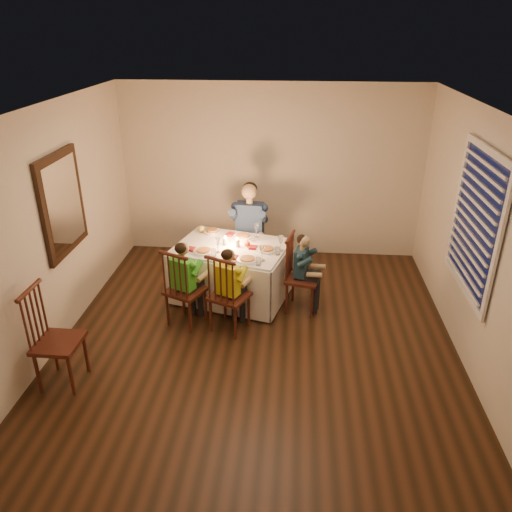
# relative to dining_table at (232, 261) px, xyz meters

# --- Properties ---
(ground) EXTENTS (5.00, 5.00, 0.00)m
(ground) POSITION_rel_dining_table_xyz_m (0.42, -1.00, -0.53)
(ground) COLOR black
(ground) RESTS_ON ground
(wall_left) EXTENTS (0.02, 5.00, 2.60)m
(wall_left) POSITION_rel_dining_table_xyz_m (-1.83, -1.00, 0.77)
(wall_left) COLOR beige
(wall_left) RESTS_ON ground
(wall_right) EXTENTS (0.02, 5.00, 2.60)m
(wall_right) POSITION_rel_dining_table_xyz_m (2.67, -1.00, 0.77)
(wall_right) COLOR beige
(wall_right) RESTS_ON ground
(wall_back) EXTENTS (4.50, 0.02, 2.60)m
(wall_back) POSITION_rel_dining_table_xyz_m (0.42, 1.50, 0.77)
(wall_back) COLOR beige
(wall_back) RESTS_ON ground
(ceiling) EXTENTS (5.00, 5.00, 0.00)m
(ceiling) POSITION_rel_dining_table_xyz_m (0.42, -1.00, 2.07)
(ceiling) COLOR white
(ceiling) RESTS_ON wall_back
(dining_table) EXTENTS (1.63, 1.35, 0.71)m
(dining_table) POSITION_rel_dining_table_xyz_m (0.00, 0.00, 0.00)
(dining_table) COLOR silver
(dining_table) RESTS_ON ground
(chair_adult) EXTENTS (0.45, 0.43, 1.01)m
(chair_adult) POSITION_rel_dining_table_xyz_m (0.16, 0.76, -0.53)
(chair_adult) COLOR #381B0F
(chair_adult) RESTS_ON ground
(chair_near_left) EXTENTS (0.54, 0.53, 1.01)m
(chair_near_left) POSITION_rel_dining_table_xyz_m (-0.47, -0.69, -0.53)
(chair_near_left) COLOR #381B0F
(chair_near_left) RESTS_ON ground
(chair_near_right) EXTENTS (0.54, 0.53, 1.01)m
(chair_near_right) POSITION_rel_dining_table_xyz_m (0.07, -0.78, -0.53)
(chair_near_right) COLOR #381B0F
(chair_near_right) RESTS_ON ground
(chair_end) EXTENTS (0.47, 0.49, 1.01)m
(chair_end) POSITION_rel_dining_table_xyz_m (0.93, -0.26, -0.53)
(chair_end) COLOR #381B0F
(chair_end) RESTS_ON ground
(chair_extra) EXTENTS (0.43, 0.45, 1.08)m
(chair_extra) POSITION_rel_dining_table_xyz_m (-1.48, -1.89, -0.53)
(chair_extra) COLOR #381B0F
(chair_extra) RESTS_ON ground
(adult) EXTENTS (0.55, 0.51, 1.34)m
(adult) POSITION_rel_dining_table_xyz_m (0.16, 0.76, -0.53)
(adult) COLOR navy
(adult) RESTS_ON ground
(child_green) EXTENTS (0.46, 0.45, 1.08)m
(child_green) POSITION_rel_dining_table_xyz_m (-0.47, -0.69, -0.53)
(child_green) COLOR green
(child_green) RESTS_ON ground
(child_yellow) EXTENTS (0.45, 0.43, 1.06)m
(child_yellow) POSITION_rel_dining_table_xyz_m (0.07, -0.78, -0.53)
(child_yellow) COLOR yellow
(child_yellow) RESTS_ON ground
(child_teal) EXTENTS (0.37, 0.39, 1.03)m
(child_teal) POSITION_rel_dining_table_xyz_m (0.93, -0.26, -0.53)
(child_teal) COLOR #1A3442
(child_teal) RESTS_ON ground
(setting_adult) EXTENTS (0.32, 0.32, 0.02)m
(setting_adult) POSITION_rel_dining_table_xyz_m (0.12, 0.30, 0.22)
(setting_adult) COLOR white
(setting_adult) RESTS_ON dining_table
(setting_green) EXTENTS (0.32, 0.32, 0.02)m
(setting_green) POSITION_rel_dining_table_xyz_m (-0.32, -0.22, 0.22)
(setting_green) COLOR white
(setting_green) RESTS_ON dining_table
(setting_yellow) EXTENTS (0.32, 0.32, 0.02)m
(setting_yellow) POSITION_rel_dining_table_xyz_m (0.25, -0.41, 0.22)
(setting_yellow) COLOR white
(setting_yellow) RESTS_ON dining_table
(setting_teal) EXTENTS (0.32, 0.32, 0.02)m
(setting_teal) POSITION_rel_dining_table_xyz_m (0.46, -0.10, 0.22)
(setting_teal) COLOR white
(setting_teal) RESTS_ON dining_table
(candle_left) EXTENTS (0.06, 0.06, 0.10)m
(candle_left) POSITION_rel_dining_table_xyz_m (-0.08, 0.02, 0.26)
(candle_left) COLOR silver
(candle_left) RESTS_ON dining_table
(candle_right) EXTENTS (0.06, 0.06, 0.10)m
(candle_right) POSITION_rel_dining_table_xyz_m (0.09, -0.02, 0.26)
(candle_right) COLOR silver
(candle_right) RESTS_ON dining_table
(squash) EXTENTS (0.09, 0.09, 0.09)m
(squash) POSITION_rel_dining_table_xyz_m (-0.46, 0.43, 0.26)
(squash) COLOR yellow
(squash) RESTS_ON dining_table
(orange_fruit) EXTENTS (0.08, 0.08, 0.08)m
(orange_fruit) POSITION_rel_dining_table_xyz_m (0.21, -0.00, 0.25)
(orange_fruit) COLOR #F15914
(orange_fruit) RESTS_ON dining_table
(serving_bowl) EXTENTS (0.22, 0.22, 0.05)m
(serving_bowl) POSITION_rel_dining_table_xyz_m (-0.31, 0.37, 0.24)
(serving_bowl) COLOR white
(serving_bowl) RESTS_ON dining_table
(wall_mirror) EXTENTS (0.06, 0.95, 1.15)m
(wall_mirror) POSITION_rel_dining_table_xyz_m (-1.80, -0.70, 0.97)
(wall_mirror) COLOR black
(wall_mirror) RESTS_ON wall_left
(window_blinds) EXTENTS (0.07, 1.34, 1.54)m
(window_blinds) POSITION_rel_dining_table_xyz_m (2.62, -0.90, 0.97)
(window_blinds) COLOR #0C1133
(window_blinds) RESTS_ON wall_right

